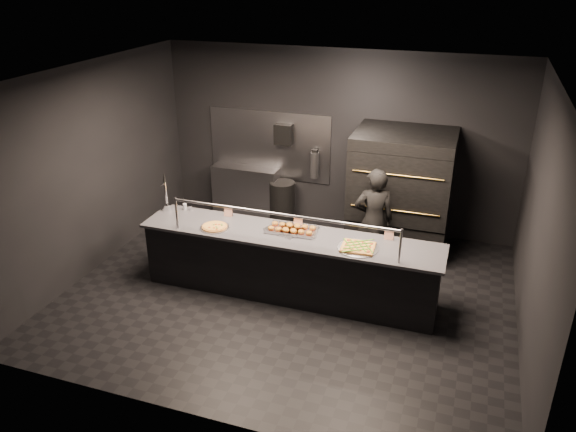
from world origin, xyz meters
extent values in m
plane|color=black|center=(0.00, 0.00, 0.00)|extent=(6.00, 6.00, 0.00)
plane|color=black|center=(0.00, 0.00, 3.00)|extent=(6.00, 6.00, 0.00)
cube|color=black|center=(0.00, 2.50, 1.50)|extent=(6.00, 0.04, 3.00)
cube|color=black|center=(0.00, -2.50, 1.50)|extent=(6.00, 0.04, 3.00)
cube|color=black|center=(-3.00, 0.00, 1.50)|extent=(0.04, 5.00, 3.00)
cube|color=black|center=(3.00, 0.00, 1.50)|extent=(0.04, 5.00, 3.00)
cube|color=#99999E|center=(-1.20, 2.48, 1.30)|extent=(2.20, 0.02, 1.20)
cube|color=black|center=(0.00, 0.00, 0.44)|extent=(4.00, 0.70, 0.88)
cube|color=#393A3E|center=(0.00, 0.00, 0.90)|extent=(4.10, 0.78, 0.04)
cylinder|color=#99999E|center=(-1.50, -0.30, 1.15)|extent=(0.03, 0.03, 0.45)
cylinder|color=#99999E|center=(1.50, -0.30, 1.15)|extent=(0.03, 0.03, 0.45)
cylinder|color=#99999E|center=(0.00, -0.30, 1.34)|extent=(3.00, 0.04, 0.04)
cube|color=black|center=(1.20, 1.90, 0.30)|extent=(1.50, 1.15, 0.60)
cube|color=black|center=(1.20, 1.90, 0.90)|extent=(1.50, 1.20, 0.55)
cube|color=black|center=(1.20, 1.90, 1.45)|extent=(1.50, 1.20, 0.55)
cube|color=black|center=(1.20, 1.90, 1.82)|extent=(1.50, 1.20, 0.18)
cylinder|color=gold|center=(1.20, 1.28, 0.90)|extent=(1.30, 0.02, 0.02)
cylinder|color=gold|center=(1.20, 1.28, 1.45)|extent=(1.30, 0.02, 0.02)
cube|color=#99999E|center=(-1.60, 2.32, 0.45)|extent=(1.20, 0.35, 0.90)
cube|color=black|center=(-0.90, 2.39, 1.55)|extent=(0.30, 0.20, 0.35)
cylinder|color=#B2B2B7|center=(-0.35, 2.40, 1.05)|extent=(0.14, 0.14, 0.45)
cube|color=black|center=(-0.35, 2.40, 1.30)|extent=(0.10, 0.06, 0.06)
cylinder|color=silver|center=(-1.95, 0.20, 0.96)|extent=(0.15, 0.15, 0.09)
cylinder|color=silver|center=(-1.95, 0.20, 1.16)|extent=(0.05, 0.05, 0.39)
cylinder|color=silver|center=(-1.95, 0.11, 1.33)|extent=(0.02, 0.11, 0.02)
cone|color=black|center=(-1.95, 0.20, 1.43)|extent=(0.05, 0.05, 0.15)
cylinder|color=silver|center=(-1.02, -0.14, 0.93)|extent=(0.40, 0.40, 0.01)
cylinder|color=#C1873E|center=(-1.02, -0.14, 0.94)|extent=(0.35, 0.35, 0.02)
cylinder|color=gold|center=(-1.02, -0.14, 0.95)|extent=(0.31, 0.31, 0.01)
cube|color=silver|center=(-0.10, 0.09, 0.93)|extent=(0.56, 0.49, 0.02)
ellipsoid|color=#BF7E29|center=(-0.26, 0.01, 0.97)|extent=(0.09, 0.09, 0.06)
ellipsoid|color=#BF7E29|center=(-0.26, 0.17, 0.97)|extent=(0.09, 0.09, 0.06)
ellipsoid|color=#BF7E29|center=(-0.15, 0.01, 0.97)|extent=(0.09, 0.09, 0.06)
ellipsoid|color=#BF7E29|center=(-0.15, 0.17, 0.97)|extent=(0.09, 0.09, 0.06)
ellipsoid|color=#BF7E29|center=(-0.05, 0.01, 0.97)|extent=(0.09, 0.09, 0.06)
ellipsoid|color=#BF7E29|center=(-0.05, 0.17, 0.97)|extent=(0.09, 0.09, 0.06)
ellipsoid|color=#BF7E29|center=(0.06, 0.01, 0.97)|extent=(0.09, 0.09, 0.06)
ellipsoid|color=#BF7E29|center=(0.06, 0.17, 0.97)|extent=(0.09, 0.09, 0.06)
cube|color=silver|center=(0.10, 0.11, 0.93)|extent=(0.53, 0.42, 0.02)
ellipsoid|color=#BF7E29|center=(-0.06, 0.03, 0.97)|extent=(0.09, 0.09, 0.06)
ellipsoid|color=#BF7E29|center=(-0.06, 0.19, 0.97)|extent=(0.09, 0.09, 0.06)
ellipsoid|color=#BF7E29|center=(0.05, 0.03, 0.97)|extent=(0.09, 0.09, 0.06)
ellipsoid|color=#BF7E29|center=(0.05, 0.19, 0.97)|extent=(0.09, 0.09, 0.06)
ellipsoid|color=#BF7E29|center=(0.16, 0.03, 0.97)|extent=(0.09, 0.09, 0.06)
ellipsoid|color=#BF7E29|center=(0.16, 0.19, 0.97)|extent=(0.09, 0.09, 0.06)
ellipsoid|color=#BF7E29|center=(0.27, 0.03, 0.97)|extent=(0.09, 0.09, 0.06)
ellipsoid|color=#BF7E29|center=(0.27, 0.19, 0.97)|extent=(0.09, 0.09, 0.06)
cylinder|color=silver|center=(0.96, -0.11, 0.93)|extent=(0.52, 0.52, 0.01)
cube|color=#C1873E|center=(0.96, -0.11, 0.94)|extent=(0.43, 0.38, 0.02)
cube|color=gold|center=(0.96, -0.11, 0.95)|extent=(0.40, 0.36, 0.01)
cube|color=#48911E|center=(0.96, -0.11, 0.96)|extent=(0.38, 0.34, 0.01)
cylinder|color=silver|center=(-1.70, 0.28, 0.97)|extent=(0.06, 0.06, 0.09)
cylinder|color=silver|center=(-1.61, 0.28, 0.96)|extent=(0.04, 0.04, 0.07)
cube|color=white|center=(-1.01, 0.28, 1.00)|extent=(0.12, 0.04, 0.15)
cube|color=white|center=(0.04, 0.28, 1.00)|extent=(0.12, 0.04, 0.15)
cube|color=white|center=(1.28, 0.28, 1.00)|extent=(0.12, 0.04, 0.15)
cylinder|color=black|center=(-0.87, 2.22, 0.37)|extent=(0.44, 0.44, 0.74)
imported|color=black|center=(0.94, 1.05, 0.80)|extent=(0.67, 0.55, 1.60)
camera|label=1|loc=(2.13, -6.34, 4.25)|focal=35.00mm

